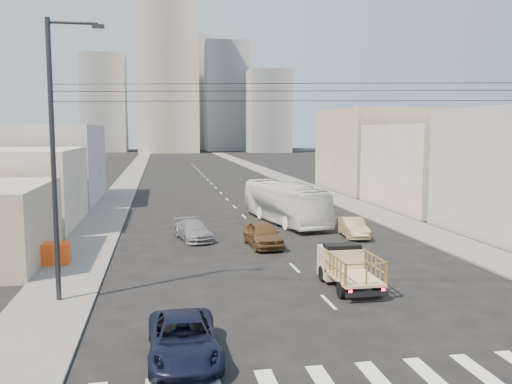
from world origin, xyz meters
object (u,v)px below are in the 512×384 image
object	(u,v)px
navy_pickup	(184,339)
sedan_tan	(353,228)
city_bus	(285,203)
crate_stack	(53,253)
flatbed_pickup	(348,265)
sedan_brown	(263,234)
sedan_grey	(193,230)
streetlamp_left	(56,154)

from	to	relation	value
navy_pickup	sedan_tan	size ratio (longest dim) A/B	1.20
city_bus	crate_stack	size ratio (longest dim) A/B	6.51
flatbed_pickup	crate_stack	distance (m)	16.09
sedan_brown	sedan_grey	bearing A→B (deg)	142.23
sedan_brown	sedan_grey	xyz separation A→B (m)	(-4.27, 2.88, -0.14)
city_bus	sedan_tan	bearing A→B (deg)	-74.30
navy_pickup	sedan_grey	world-z (taller)	navy_pickup
streetlamp_left	sedan_tan	bearing A→B (deg)	33.46
flatbed_pickup	navy_pickup	size ratio (longest dim) A/B	0.90
streetlamp_left	flatbed_pickup	bearing A→B (deg)	0.05
sedan_grey	streetlamp_left	world-z (taller)	streetlamp_left
navy_pickup	sedan_grey	xyz separation A→B (m)	(1.49, 19.39, -0.02)
city_bus	streetlamp_left	world-z (taller)	streetlamp_left
sedan_brown	crate_stack	size ratio (longest dim) A/B	2.59
navy_pickup	city_bus	xyz separation A→B (m)	(9.21, 25.17, 0.95)
crate_stack	sedan_grey	bearing A→B (deg)	35.38
city_bus	flatbed_pickup	bearing A→B (deg)	-104.20
city_bus	streetlamp_left	distance (m)	23.64
flatbed_pickup	city_bus	world-z (taller)	city_bus
sedan_brown	crate_stack	world-z (taller)	sedan_brown
streetlamp_left	crate_stack	size ratio (longest dim) A/B	6.67
flatbed_pickup	sedan_grey	size ratio (longest dim) A/B	0.98
crate_stack	flatbed_pickup	bearing A→B (deg)	-24.98
crate_stack	navy_pickup	bearing A→B (deg)	-64.37
sedan_tan	sedan_grey	world-z (taller)	sedan_tan
flatbed_pickup	crate_stack	size ratio (longest dim) A/B	2.45
sedan_tan	streetlamp_left	size ratio (longest dim) A/B	0.34
sedan_brown	sedan_grey	world-z (taller)	sedan_brown
sedan_tan	crate_stack	bearing A→B (deg)	-161.51
sedan_brown	streetlamp_left	size ratio (longest dim) A/B	0.39
sedan_tan	streetlamp_left	distance (m)	21.73
flatbed_pickup	sedan_grey	bearing A→B (deg)	117.56
flatbed_pickup	sedan_tan	xyz separation A→B (m)	(4.51, 11.54, -0.42)
navy_pickup	sedan_grey	size ratio (longest dim) A/B	1.08
sedan_brown	crate_stack	bearing A→B (deg)	-170.76
streetlamp_left	sedan_grey	bearing A→B (deg)	62.76
flatbed_pickup	crate_stack	xyz separation A→B (m)	(-14.58, 6.79, -0.40)
sedan_tan	sedan_grey	xyz separation A→B (m)	(-11.03, 0.97, -0.02)
flatbed_pickup	sedan_brown	xyz separation A→B (m)	(-2.26, 9.63, -0.30)
sedan_brown	sedan_tan	xyz separation A→B (m)	(6.77, 1.91, -0.12)
sedan_brown	crate_stack	distance (m)	12.64
navy_pickup	sedan_brown	distance (m)	17.48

